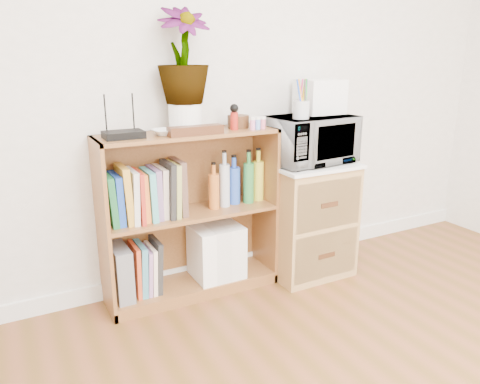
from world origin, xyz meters
TOP-DOWN VIEW (x-y plane):
  - skirting_board at (0.00, 2.24)m, footprint 4.00×0.02m
  - bookshelf at (-0.35, 2.10)m, footprint 1.00×0.30m
  - wicker_unit at (0.40, 2.02)m, footprint 0.50×0.45m
  - microwave at (0.40, 2.02)m, footprint 0.54×0.39m
  - pen_cup at (0.28, 1.95)m, footprint 0.09×0.09m
  - small_appliance at (0.52, 2.09)m, footprint 0.26×0.22m
  - router at (-0.70, 2.08)m, footprint 0.20×0.13m
  - white_bowl at (-0.49, 2.07)m, footprint 0.13×0.13m
  - plant_pot at (-0.35, 2.12)m, footprint 0.18×0.18m
  - potted_plant at (-0.35, 2.12)m, footprint 0.28×0.28m
  - trinket_box at (-0.35, 2.00)m, footprint 0.29×0.07m
  - kokeshi_doll at (-0.09, 2.06)m, footprint 0.04×0.04m
  - wooden_bowl at (-0.04, 2.11)m, footprint 0.12×0.12m
  - paint_jars at (0.03, 2.01)m, footprint 0.12×0.04m
  - file_box at (-0.77, 2.10)m, footprint 0.09×0.24m
  - magazine_holder_left at (-0.29, 2.09)m, footprint 0.10×0.25m
  - magazine_holder_mid at (-0.20, 2.09)m, footprint 0.10×0.25m
  - magazine_holder_right at (-0.11, 2.09)m, footprint 0.10×0.25m
  - cookbooks at (-0.60, 2.10)m, footprint 0.42×0.20m
  - liquor_bottles at (-0.02, 2.10)m, footprint 0.45×0.07m
  - lower_books at (-0.63, 2.10)m, footprint 0.15×0.19m

SIDE VIEW (x-z plane):
  - skirting_board at x=0.00m, z-range 0.00..0.10m
  - lower_books at x=-0.63m, z-range 0.06..0.36m
  - file_box at x=-0.77m, z-range 0.07..0.36m
  - magazine_holder_left at x=-0.29m, z-range 0.07..0.39m
  - magazine_holder_mid at x=-0.20m, z-range 0.07..0.39m
  - magazine_holder_right at x=-0.11m, z-range 0.07..0.39m
  - wicker_unit at x=0.40m, z-range 0.00..0.70m
  - bookshelf at x=-0.35m, z-range 0.00..0.95m
  - cookbooks at x=-0.60m, z-range 0.49..0.79m
  - liquor_bottles at x=-0.02m, z-range 0.49..0.81m
  - microwave at x=0.40m, z-range 0.72..1.00m
  - white_bowl at x=-0.49m, z-range 0.95..0.98m
  - router at x=-0.70m, z-range 0.95..0.99m
  - trinket_box at x=-0.35m, z-range 0.95..1.00m
  - paint_jars at x=0.03m, z-range 0.95..1.01m
  - wooden_bowl at x=-0.04m, z-range 0.95..1.02m
  - kokeshi_doll at x=-0.09m, z-range 0.95..1.05m
  - plant_pot at x=-0.35m, z-range 0.95..1.10m
  - pen_cup at x=0.28m, z-range 1.00..1.10m
  - small_appliance at x=0.52m, z-range 1.00..1.21m
  - potted_plant at x=-0.35m, z-range 1.10..1.59m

